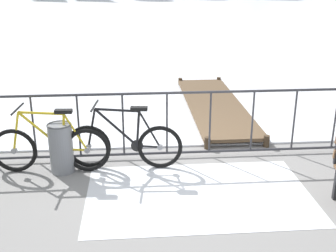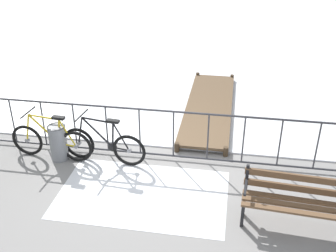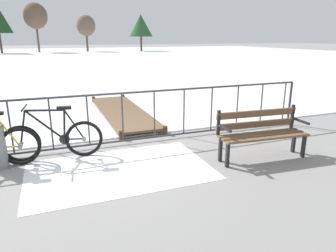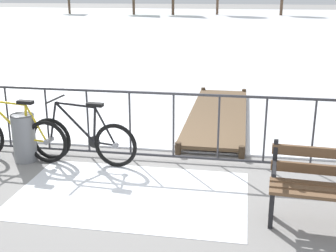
# 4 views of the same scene
# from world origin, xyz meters

# --- Properties ---
(ground_plane) EXTENTS (160.00, 160.00, 0.00)m
(ground_plane) POSITION_xyz_m (0.00, 0.00, 0.00)
(ground_plane) COLOR gray
(frozen_pond) EXTENTS (80.00, 56.00, 0.03)m
(frozen_pond) POSITION_xyz_m (0.00, 28.40, 0.01)
(frozen_pond) COLOR white
(frozen_pond) RESTS_ON ground
(snow_patch) EXTENTS (2.92, 1.83, 0.01)m
(snow_patch) POSITION_xyz_m (-0.01, -1.20, 0.00)
(snow_patch) COLOR white
(snow_patch) RESTS_ON ground
(railing_fence) EXTENTS (9.06, 0.06, 1.07)m
(railing_fence) POSITION_xyz_m (0.00, 0.00, 0.56)
(railing_fence) COLOR #38383D
(railing_fence) RESTS_ON ground
(bicycle_near_railing) EXTENTS (1.71, 0.52, 0.97)m
(bicycle_near_railing) POSITION_xyz_m (-0.98, -0.30, 0.37)
(bicycle_near_railing) COLOR black
(bicycle_near_railing) RESTS_ON ground
(bicycle_second) EXTENTS (1.71, 0.52, 0.97)m
(bicycle_second) POSITION_xyz_m (-2.03, -0.34, 0.37)
(bicycle_second) COLOR black
(bicycle_second) RESTS_ON ground
(trash_bin) EXTENTS (0.35, 0.35, 0.73)m
(trash_bin) POSITION_xyz_m (-1.89, -0.35, 0.37)
(trash_bin) COLOR gray
(trash_bin) RESTS_ON ground
(wooden_dock) EXTENTS (1.10, 4.19, 0.20)m
(wooden_dock) POSITION_xyz_m (0.85, 2.34, 0.12)
(wooden_dock) COLOR brown
(wooden_dock) RESTS_ON ground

